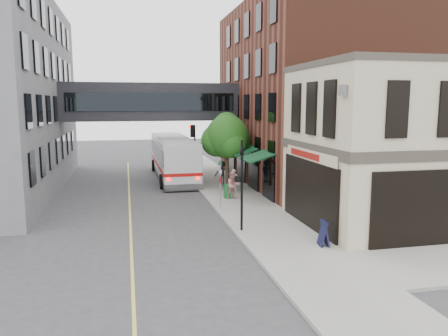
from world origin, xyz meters
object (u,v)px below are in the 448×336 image
sandwich_board (324,233)px  bus (173,156)px  pedestrian_b (233,185)px  pedestrian_c (222,173)px  newspaper_box (228,191)px  pedestrian_a (234,181)px

sandwich_board → bus: bearing=110.5°
pedestrian_b → pedestrian_c: 5.24m
bus → newspaper_box: 9.97m
bus → sandwich_board: (4.53, -20.02, -1.21)m
pedestrian_c → newspaper_box: pedestrian_c is taller
bus → sandwich_board: bus is taller
bus → pedestrian_c: bus is taller
pedestrian_b → pedestrian_c: size_ratio=1.00×
pedestrian_c → newspaper_box: bearing=-83.4°
pedestrian_a → pedestrian_b: bearing=-93.2°
bus → sandwich_board: 20.56m
newspaper_box → sandwich_board: sandwich_board is taller
pedestrian_a → pedestrian_c: 3.34m
bus → sandwich_board: size_ratio=11.21×
pedestrian_c → pedestrian_b: bearing=-79.7°
pedestrian_a → newspaper_box: 1.81m
sandwich_board → pedestrian_a: bearing=103.1°
pedestrian_a → newspaper_box: (-0.82, -1.57, -0.38)m
pedestrian_a → sandwich_board: bearing=-72.3°
pedestrian_a → pedestrian_c: pedestrian_c is taller
pedestrian_c → sandwich_board: (1.24, -15.40, -0.33)m
pedestrian_a → newspaper_box: pedestrian_a is taller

